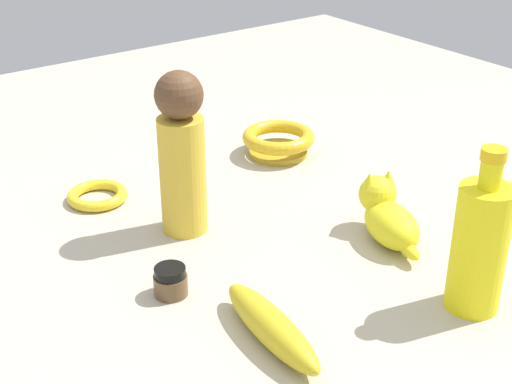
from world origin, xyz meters
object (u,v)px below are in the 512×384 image
(bowl, at_px, (278,140))
(bottle_tall, at_px, (480,245))
(person_figure_adult, at_px, (182,153))
(nail_polish_jar, at_px, (170,281))
(banana, at_px, (271,327))
(cat_figurine, at_px, (388,215))
(bangle, at_px, (97,195))

(bowl, xyz_separation_m, bottle_tall, (-0.51, 0.09, 0.06))
(person_figure_adult, bearing_deg, nail_polish_jar, 142.34)
(bowl, bearing_deg, banana, 141.28)
(bowl, distance_m, bottle_tall, 0.52)
(cat_figurine, height_order, nail_polish_jar, cat_figurine)
(bowl, bearing_deg, cat_figurine, 170.12)
(bangle, relative_size, person_figure_adult, 0.39)
(bangle, distance_m, bottle_tall, 0.60)
(cat_figurine, relative_size, banana, 0.79)
(bangle, relative_size, banana, 0.50)
(person_figure_adult, bearing_deg, bowl, -64.43)
(bowl, relative_size, nail_polish_jar, 2.96)
(bangle, xyz_separation_m, nail_polish_jar, (-0.30, 0.04, 0.01))
(bangle, relative_size, nail_polish_jar, 2.18)
(banana, xyz_separation_m, bottle_tall, (-0.09, -0.25, 0.07))
(bowl, relative_size, cat_figurine, 0.87)
(cat_figurine, xyz_separation_m, banana, (-0.09, 0.28, -0.02))
(person_figure_adult, xyz_separation_m, nail_polish_jar, (-0.13, 0.10, -0.10))
(bowl, height_order, cat_figurine, cat_figurine)
(bottle_tall, bearing_deg, cat_figurine, -10.73)
(bangle, height_order, banana, banana)
(bangle, height_order, nail_polish_jar, nail_polish_jar)
(bangle, relative_size, bottle_tall, 0.45)
(nail_polish_jar, xyz_separation_m, bottle_tall, (-0.25, -0.29, 0.07))
(banana, height_order, bottle_tall, bottle_tall)
(person_figure_adult, height_order, bowl, person_figure_adult)
(nail_polish_jar, height_order, bottle_tall, bottle_tall)
(bangle, distance_m, banana, 0.45)
(banana, distance_m, bottle_tall, 0.27)
(bangle, height_order, person_figure_adult, person_figure_adult)
(cat_figurine, distance_m, nail_polish_jar, 0.33)
(banana, bearing_deg, person_figure_adult, -5.78)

